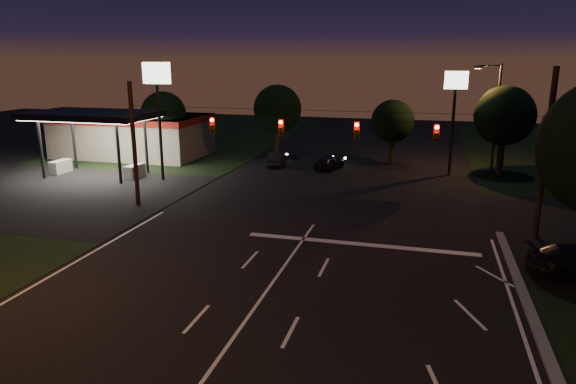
% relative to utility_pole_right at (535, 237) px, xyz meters
% --- Properties ---
extents(ground, '(140.00, 140.00, 0.00)m').
position_rel_utility_pole_right_xyz_m(ground, '(-12.00, -15.00, 0.00)').
color(ground, black).
rests_on(ground, ground).
extents(cross_street_left, '(20.00, 16.00, 0.02)m').
position_rel_utility_pole_right_xyz_m(cross_street_left, '(-32.00, 1.00, 0.00)').
color(cross_street_left, black).
rests_on(cross_street_left, ground).
extents(stop_bar, '(12.00, 0.50, 0.01)m').
position_rel_utility_pole_right_xyz_m(stop_bar, '(-9.00, -3.50, 0.01)').
color(stop_bar, silver).
rests_on(stop_bar, ground).
extents(utility_pole_right, '(0.30, 0.30, 9.00)m').
position_rel_utility_pole_right_xyz_m(utility_pole_right, '(0.00, 0.00, 0.00)').
color(utility_pole_right, black).
rests_on(utility_pole_right, ground).
extents(utility_pole_left, '(0.28, 0.28, 8.00)m').
position_rel_utility_pole_right_xyz_m(utility_pole_left, '(-24.00, 0.00, 0.00)').
color(utility_pole_left, black).
rests_on(utility_pole_left, ground).
extents(signal_span, '(24.00, 0.40, 1.56)m').
position_rel_utility_pole_right_xyz_m(signal_span, '(-12.00, -0.04, 5.50)').
color(signal_span, black).
rests_on(signal_span, ground).
extents(gas_station, '(14.20, 16.10, 5.25)m').
position_rel_utility_pole_right_xyz_m(gas_station, '(-33.86, 15.39, 2.38)').
color(gas_station, gray).
rests_on(gas_station, ground).
extents(pole_sign_left_near, '(2.20, 0.30, 9.10)m').
position_rel_utility_pole_right_xyz_m(pole_sign_left_near, '(-26.00, 7.00, 6.98)').
color(pole_sign_left_near, black).
rests_on(pole_sign_left_near, ground).
extents(pole_sign_right, '(1.80, 0.30, 8.40)m').
position_rel_utility_pole_right_xyz_m(pole_sign_right, '(-4.00, 15.00, 6.24)').
color(pole_sign_right, black).
rests_on(pole_sign_right, ground).
extents(street_light_right_far, '(2.20, 0.35, 9.00)m').
position_rel_utility_pole_right_xyz_m(street_light_right_far, '(-0.76, 17.00, 5.24)').
color(street_light_right_far, black).
rests_on(street_light_right_far, ground).
extents(tree_far_a, '(4.20, 4.20, 6.42)m').
position_rel_utility_pole_right_xyz_m(tree_far_a, '(-29.98, 15.12, 4.26)').
color(tree_far_a, black).
rests_on(tree_far_a, ground).
extents(tree_far_b, '(4.60, 4.60, 6.98)m').
position_rel_utility_pole_right_xyz_m(tree_far_b, '(-19.98, 19.13, 4.61)').
color(tree_far_b, black).
rests_on(tree_far_b, ground).
extents(tree_far_c, '(3.80, 3.80, 5.86)m').
position_rel_utility_pole_right_xyz_m(tree_far_c, '(-8.98, 18.10, 3.90)').
color(tree_far_c, black).
rests_on(tree_far_c, ground).
extents(tree_far_d, '(4.80, 4.80, 7.30)m').
position_rel_utility_pole_right_xyz_m(tree_far_d, '(0.02, 16.13, 4.83)').
color(tree_far_d, black).
rests_on(tree_far_d, ground).
extents(car_oncoming_a, '(2.40, 3.97, 1.26)m').
position_rel_utility_pole_right_xyz_m(car_oncoming_a, '(-14.01, 14.57, 0.63)').
color(car_oncoming_a, black).
rests_on(car_oncoming_a, ground).
extents(car_oncoming_b, '(1.68, 3.81, 1.22)m').
position_rel_utility_pole_right_xyz_m(car_oncoming_b, '(-18.87, 14.83, 0.61)').
color(car_oncoming_b, black).
rests_on(car_oncoming_b, ground).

